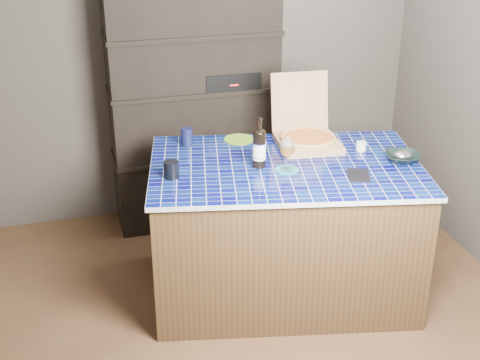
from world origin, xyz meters
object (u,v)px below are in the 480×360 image
object	(u,v)px
mead_bottle	(259,148)
bowl	(403,157)
wine_glass	(287,148)
dvd_case	(359,175)
pizza_box	(307,136)
kitchen_island	(284,229)

from	to	relation	value
mead_bottle	bowl	bearing A→B (deg)	-10.04
wine_glass	bowl	xyz separation A→B (m)	(0.72, -0.05, -0.12)
wine_glass	dvd_case	xyz separation A→B (m)	(0.37, -0.19, -0.13)
wine_glass	dvd_case	size ratio (longest dim) A/B	1.19
wine_glass	bowl	world-z (taller)	wine_glass
dvd_case	bowl	size ratio (longest dim) A/B	0.81
pizza_box	wine_glass	world-z (taller)	pizza_box
pizza_box	mead_bottle	distance (m)	0.47
pizza_box	mead_bottle	size ratio (longest dim) A/B	1.61
mead_bottle	wine_glass	xyz separation A→B (m)	(0.14, -0.10, 0.02)
kitchen_island	bowl	distance (m)	0.85
dvd_case	pizza_box	bearing A→B (deg)	121.77
pizza_box	mead_bottle	world-z (taller)	pizza_box
kitchen_island	mead_bottle	distance (m)	0.58
kitchen_island	mead_bottle	xyz separation A→B (m)	(-0.16, 0.01, 0.56)
kitchen_island	dvd_case	xyz separation A→B (m)	(0.35, -0.27, 0.45)
pizza_box	bowl	bearing A→B (deg)	-35.72
kitchen_island	pizza_box	distance (m)	0.61
dvd_case	mead_bottle	bearing A→B (deg)	170.18
pizza_box	dvd_case	distance (m)	0.55
pizza_box	wine_glass	distance (m)	0.44
wine_glass	dvd_case	bearing A→B (deg)	-27.06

